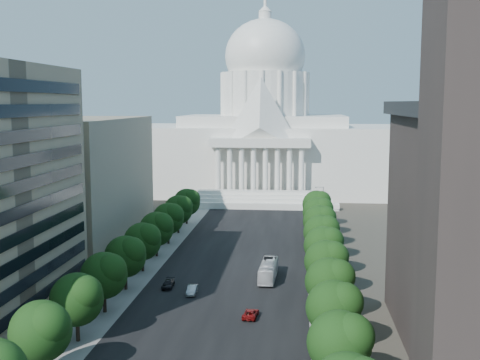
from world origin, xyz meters
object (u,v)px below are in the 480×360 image
(car_silver, at_px, (192,290))
(car_red, at_px, (251,314))
(car_dark_b, at_px, (168,284))
(city_bus, at_px, (268,270))

(car_silver, bearing_deg, car_red, -44.62)
(car_silver, xyz_separation_m, car_dark_b, (-5.03, 3.15, -0.07))
(car_red, relative_size, city_bus, 0.38)
(car_silver, distance_m, city_bus, 16.75)
(car_silver, relative_size, car_dark_b, 0.97)
(car_dark_b, bearing_deg, car_red, -41.48)
(car_dark_b, bearing_deg, city_bus, 21.09)
(car_silver, relative_size, car_red, 0.97)
(car_red, xyz_separation_m, city_bus, (1.72, 21.25, 1.06))
(car_silver, height_order, city_bus, city_bus)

